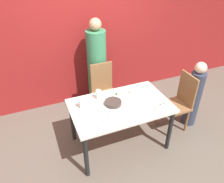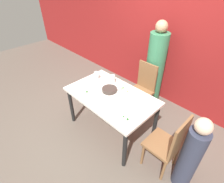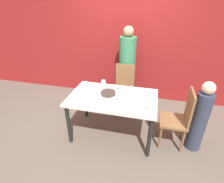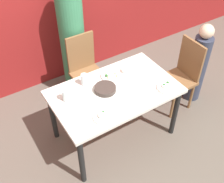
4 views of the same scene
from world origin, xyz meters
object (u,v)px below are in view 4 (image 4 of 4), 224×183
chair_adult_spot (86,69)px  chair_child_spot (182,74)px  person_child (198,66)px  plate_rice_adult (167,87)px  bowl_curry (105,89)px  person_adult (73,41)px  glass_water_tall (66,95)px

chair_adult_spot → chair_child_spot: bearing=-37.5°
person_child → plate_rice_adult: size_ratio=5.14×
chair_child_spot → plate_rice_adult: 0.64m
bowl_curry → plate_rice_adult: size_ratio=1.05×
chair_child_spot → person_adult: bearing=-137.8°
chair_child_spot → person_child: person_child is taller
chair_child_spot → plate_rice_adult: chair_child_spot is taller
chair_adult_spot → person_child: person_child is taller
chair_adult_spot → person_child: size_ratio=0.85×
bowl_curry → glass_water_tall: 0.43m
chair_adult_spot → plate_rice_adult: 1.16m
plate_rice_adult → glass_water_tall: 1.09m
chair_child_spot → plate_rice_adult: (-0.53, -0.28, 0.24)m
chair_adult_spot → chair_child_spot: size_ratio=1.00×
chair_child_spot → person_child: size_ratio=0.85×
person_adult → person_child: person_adult is taller
person_adult → person_child: 1.69m
chair_child_spot → person_child: (0.28, -0.00, 0.02)m
person_adult → chair_adult_spot: bearing=-90.0°
chair_child_spot → glass_water_tall: bearing=-95.2°
bowl_curry → plate_rice_adult: (0.59, -0.33, -0.01)m
person_adult → glass_water_tall: bearing=-119.8°
glass_water_tall → person_child: bearing=-4.4°
person_child → glass_water_tall: 1.84m
glass_water_tall → person_adult: bearing=60.2°
person_adult → plate_rice_adult: bearing=-71.3°
bowl_curry → glass_water_tall: size_ratio=1.79×
chair_child_spot → bowl_curry: 1.15m
person_child → bowl_curry: 1.42m
chair_adult_spot → chair_child_spot: (0.99, -0.76, 0.00)m
bowl_curry → glass_water_tall: (-0.42, 0.09, 0.04)m
person_child → glass_water_tall: bearing=175.6°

